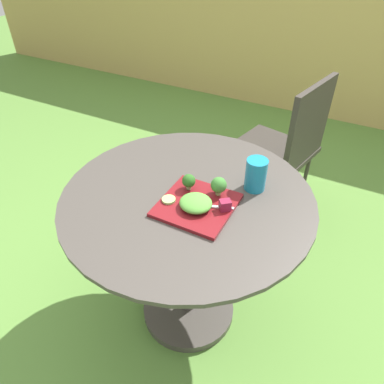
{
  "coord_description": "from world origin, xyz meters",
  "views": [
    {
      "loc": [
        0.5,
        -0.91,
        1.57
      ],
      "look_at": [
        0.03,
        -0.02,
        0.78
      ],
      "focal_mm": 33.6,
      "sensor_mm": 36.0,
      "label": 1
    }
  ],
  "objects_px": {
    "salad_plate": "(197,205)",
    "fork": "(208,206)",
    "drinking_glass": "(256,176)",
    "patio_chair": "(286,143)"
  },
  "relations": [
    {
      "from": "salad_plate",
      "to": "fork",
      "type": "xyz_separation_m",
      "value": [
        0.04,
        0.0,
        0.01
      ]
    },
    {
      "from": "salad_plate",
      "to": "drinking_glass",
      "type": "xyz_separation_m",
      "value": [
        0.14,
        0.2,
        0.05
      ]
    },
    {
      "from": "salad_plate",
      "to": "fork",
      "type": "height_order",
      "value": "fork"
    },
    {
      "from": "salad_plate",
      "to": "drinking_glass",
      "type": "relative_size",
      "value": 2.04
    },
    {
      "from": "patio_chair",
      "to": "fork",
      "type": "xyz_separation_m",
      "value": [
        -0.05,
        -0.95,
        0.23
      ]
    },
    {
      "from": "salad_plate",
      "to": "drinking_glass",
      "type": "height_order",
      "value": "drinking_glass"
    },
    {
      "from": "drinking_glass",
      "to": "patio_chair",
      "type": "bearing_deg",
      "value": 94.29
    },
    {
      "from": "patio_chair",
      "to": "drinking_glass",
      "type": "relative_size",
      "value": 7.19
    },
    {
      "from": "salad_plate",
      "to": "patio_chair",
      "type": "bearing_deg",
      "value": 84.74
    },
    {
      "from": "salad_plate",
      "to": "fork",
      "type": "distance_m",
      "value": 0.04
    }
  ]
}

